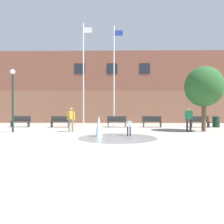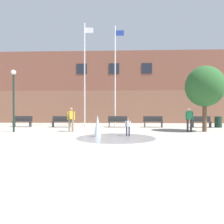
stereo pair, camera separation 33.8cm
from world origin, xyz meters
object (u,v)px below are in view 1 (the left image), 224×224
lamp_post_left_lane (13,91)px  street_tree_near_building (204,87)px  child_with_pink_shirt (129,126)px  park_bench_near_trashcan (152,121)px  trash_can (216,122)px  park_bench_under_right_flagpole (117,121)px  flagpole_right (114,73)px  park_bench_center (60,121)px  adult_watching (189,118)px  flagpole_left (84,72)px  adult_near_bench (71,118)px  park_bench_far_right (199,121)px  park_bench_far_left (21,121)px

lamp_post_left_lane → street_tree_near_building: bearing=3.4°
child_with_pink_shirt → park_bench_near_trashcan: bearing=-13.5°
park_bench_near_trashcan → trash_can: bearing=0.4°
park_bench_under_right_flagpole → flagpole_right: flagpole_right is taller
child_with_pink_shirt → lamp_post_left_lane: bearing=82.5°
child_with_pink_shirt → flagpole_right: 7.80m
lamp_post_left_lane → child_with_pink_shirt: bearing=-14.5°
trash_can → park_bench_center: bearing=-178.7°
flagpole_right → lamp_post_left_lane: size_ratio=2.13×
adult_watching → flagpole_right: bearing=-28.4°
park_bench_center → park_bench_under_right_flagpole: bearing=2.2°
park_bench_under_right_flagpole → street_tree_near_building: size_ratio=0.37×
lamp_post_left_lane → flagpole_left: bearing=50.6°
adult_near_bench → flagpole_right: flagpole_right is taller
park_bench_center → child_with_pink_shirt: 7.85m
lamp_post_left_lane → street_tree_near_building: (12.55, 0.74, 0.35)m
lamp_post_left_lane → flagpole_right: bearing=36.0°
park_bench_near_trashcan → adult_watching: adult_watching is taller
park_bench_far_right → child_with_pink_shirt: (-6.15, -6.02, 0.10)m
park_bench_far_left → flagpole_left: size_ratio=0.18×
flagpole_right → trash_can: flagpole_right is taller
adult_watching → flagpole_right: flagpole_right is taller
park_bench_center → flagpole_right: size_ratio=0.19×
street_tree_near_building → park_bench_far_left: bearing=166.4°
park_bench_far_right → adult_near_bench: size_ratio=1.01×
park_bench_far_right → adult_watching: bearing=-119.5°
park_bench_far_right → flagpole_left: flagpole_left is taller
park_bench_far_left → flagpole_right: flagpole_right is taller
flagpole_right → lamp_post_left_lane: bearing=-144.0°
park_bench_under_right_flagpole → lamp_post_left_lane: size_ratio=0.39×
trash_can → lamp_post_left_lane: bearing=-164.3°
flagpole_right → park_bench_near_trashcan: bearing=-10.7°
lamp_post_left_lane → park_bench_under_right_flagpole: bearing=31.2°
park_bench_far_right → trash_can: park_bench_far_right is taller
flagpole_left → trash_can: bearing=-2.9°
park_bench_far_left → adult_near_bench: adult_near_bench is taller
park_bench_far_left → trash_can: bearing=0.3°
park_bench_far_right → adult_near_bench: adult_near_bench is taller
adult_near_bench → lamp_post_left_lane: size_ratio=0.39×
flagpole_right → flagpole_left: bearing=180.0°
street_tree_near_building → flagpole_left: bearing=155.2°
adult_near_bench → trash_can: adult_near_bench is taller
park_bench_far_left → park_bench_near_trashcan: same height
adult_near_bench → lamp_post_left_lane: bearing=-101.4°
park_bench_far_right → flagpole_right: (-7.01, 0.63, 4.08)m
park_bench_center → lamp_post_left_lane: lamp_post_left_lane is taller
lamp_post_left_lane → trash_can: 15.67m
park_bench_under_right_flagpole → lamp_post_left_lane: bearing=-148.8°
park_bench_far_right → child_with_pink_shirt: size_ratio=1.62×
park_bench_far_left → flagpole_right: 8.86m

